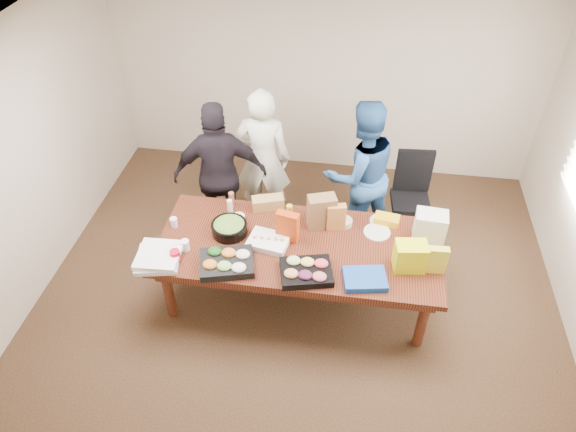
% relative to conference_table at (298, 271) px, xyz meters
% --- Properties ---
extents(floor, '(5.50, 5.00, 0.02)m').
position_rel_conference_table_xyz_m(floor, '(0.00, 0.00, -0.39)').
color(floor, '#47301E').
rests_on(floor, ground).
extents(ceiling, '(5.50, 5.00, 0.02)m').
position_rel_conference_table_xyz_m(ceiling, '(0.00, 0.00, 2.33)').
color(ceiling, white).
rests_on(ceiling, wall_back).
extents(wall_back, '(5.50, 0.04, 2.70)m').
position_rel_conference_table_xyz_m(wall_back, '(0.00, 2.50, 0.98)').
color(wall_back, beige).
rests_on(wall_back, floor).
extents(wall_left, '(0.04, 5.00, 2.70)m').
position_rel_conference_table_xyz_m(wall_left, '(-2.75, 0.00, 0.98)').
color(wall_left, beige).
rests_on(wall_left, floor).
extents(conference_table, '(2.80, 1.20, 0.75)m').
position_rel_conference_table_xyz_m(conference_table, '(0.00, 0.00, 0.00)').
color(conference_table, '#4C1C0F').
rests_on(conference_table, floor).
extents(office_chair, '(0.55, 0.55, 1.00)m').
position_rel_conference_table_xyz_m(office_chair, '(1.17, 1.21, 0.13)').
color(office_chair, black).
rests_on(office_chair, floor).
extents(person_center, '(0.68, 0.47, 1.78)m').
position_rel_conference_table_xyz_m(person_center, '(-0.58, 1.20, 0.52)').
color(person_center, silver).
rests_on(person_center, floor).
extents(person_right, '(1.07, 0.99, 1.77)m').
position_rel_conference_table_xyz_m(person_right, '(0.55, 1.09, 0.51)').
color(person_right, '#275186').
rests_on(person_right, floor).
extents(person_left, '(1.11, 0.66, 1.77)m').
position_rel_conference_table_xyz_m(person_left, '(-1.00, 0.85, 0.51)').
color(person_left, black).
rests_on(person_left, floor).
extents(veggie_tray, '(0.58, 0.51, 0.08)m').
position_rel_conference_table_xyz_m(veggie_tray, '(-0.63, -0.39, 0.41)').
color(veggie_tray, black).
rests_on(veggie_tray, conference_table).
extents(fruit_tray, '(0.55, 0.47, 0.07)m').
position_rel_conference_table_xyz_m(fruit_tray, '(0.12, -0.39, 0.41)').
color(fruit_tray, black).
rests_on(fruit_tray, conference_table).
extents(sheet_cake, '(0.43, 0.36, 0.07)m').
position_rel_conference_table_xyz_m(sheet_cake, '(-0.30, -0.03, 0.41)').
color(sheet_cake, white).
rests_on(sheet_cake, conference_table).
extents(salad_bowl, '(0.43, 0.43, 0.12)m').
position_rel_conference_table_xyz_m(salad_bowl, '(-0.72, 0.07, 0.43)').
color(salad_bowl, black).
rests_on(salad_bowl, conference_table).
extents(chip_bag_blue, '(0.43, 0.36, 0.06)m').
position_rel_conference_table_xyz_m(chip_bag_blue, '(0.66, -0.39, 0.40)').
color(chip_bag_blue, '#1548A1').
rests_on(chip_bag_blue, conference_table).
extents(chip_bag_red, '(0.24, 0.14, 0.33)m').
position_rel_conference_table_xyz_m(chip_bag_red, '(-0.12, 0.07, 0.54)').
color(chip_bag_red, '#B5380B').
rests_on(chip_bag_red, conference_table).
extents(chip_bag_yellow, '(0.20, 0.09, 0.29)m').
position_rel_conference_table_xyz_m(chip_bag_yellow, '(1.30, -0.17, 0.52)').
color(chip_bag_yellow, yellow).
rests_on(chip_bag_yellow, conference_table).
extents(chip_bag_orange, '(0.20, 0.12, 0.29)m').
position_rel_conference_table_xyz_m(chip_bag_orange, '(0.34, 0.30, 0.52)').
color(chip_bag_orange, '#C07937').
rests_on(chip_bag_orange, conference_table).
extents(mayo_jar, '(0.08, 0.08, 0.13)m').
position_rel_conference_table_xyz_m(mayo_jar, '(0.16, 0.36, 0.44)').
color(mayo_jar, white).
rests_on(mayo_jar, conference_table).
extents(mustard_bottle, '(0.07, 0.07, 0.18)m').
position_rel_conference_table_xyz_m(mustard_bottle, '(-0.15, 0.38, 0.46)').
color(mustard_bottle, gold).
rests_on(mustard_bottle, conference_table).
extents(dressing_bottle, '(0.06, 0.06, 0.18)m').
position_rel_conference_table_xyz_m(dressing_bottle, '(-0.78, 0.48, 0.47)').
color(dressing_bottle, brown).
rests_on(dressing_bottle, conference_table).
extents(ranch_bottle, '(0.07, 0.07, 0.17)m').
position_rel_conference_table_xyz_m(ranch_bottle, '(-0.78, 0.37, 0.46)').
color(ranch_bottle, '#F0E3C7').
rests_on(ranch_bottle, conference_table).
extents(banana_bunch, '(0.27, 0.19, 0.08)m').
position_rel_conference_table_xyz_m(banana_bunch, '(0.86, 0.46, 0.42)').
color(banana_bunch, gold).
rests_on(banana_bunch, conference_table).
extents(bread_loaf, '(0.36, 0.24, 0.13)m').
position_rel_conference_table_xyz_m(bread_loaf, '(-0.40, 0.52, 0.44)').
color(bread_loaf, '#A47940').
rests_on(bread_loaf, conference_table).
extents(kraft_bag, '(0.31, 0.24, 0.36)m').
position_rel_conference_table_xyz_m(kraft_bag, '(0.19, 0.32, 0.56)').
color(kraft_bag, brown).
rests_on(kraft_bag, conference_table).
extents(red_cup, '(0.10, 0.10, 0.13)m').
position_rel_conference_table_xyz_m(red_cup, '(-1.13, -0.39, 0.44)').
color(red_cup, '#B50B1E').
rests_on(red_cup, conference_table).
extents(clear_cup_a, '(0.10, 0.10, 0.11)m').
position_rel_conference_table_xyz_m(clear_cup_a, '(-1.08, -0.23, 0.43)').
color(clear_cup_a, white).
rests_on(clear_cup_a, conference_table).
extents(clear_cup_b, '(0.09, 0.09, 0.10)m').
position_rel_conference_table_xyz_m(clear_cup_b, '(-1.30, 0.09, 0.43)').
color(clear_cup_b, white).
rests_on(clear_cup_b, conference_table).
extents(pizza_box_lower, '(0.47, 0.47, 0.05)m').
position_rel_conference_table_xyz_m(pizza_box_lower, '(-1.30, -0.41, 0.40)').
color(pizza_box_lower, silver).
rests_on(pizza_box_lower, conference_table).
extents(pizza_box_upper, '(0.42, 0.42, 0.05)m').
position_rel_conference_table_xyz_m(pizza_box_upper, '(-1.29, -0.41, 0.44)').
color(pizza_box_upper, white).
rests_on(pizza_box_upper, pizza_box_lower).
extents(plate_a, '(0.28, 0.28, 0.02)m').
position_rel_conference_table_xyz_m(plate_a, '(0.76, 0.29, 0.38)').
color(plate_a, silver).
rests_on(plate_a, conference_table).
extents(plate_b, '(0.27, 0.27, 0.01)m').
position_rel_conference_table_xyz_m(plate_b, '(0.80, 0.47, 0.38)').
color(plate_b, silver).
rests_on(plate_b, conference_table).
extents(dip_bowl_a, '(0.20, 0.20, 0.07)m').
position_rel_conference_table_xyz_m(dip_bowl_a, '(0.42, 0.36, 0.41)').
color(dip_bowl_a, beige).
rests_on(dip_bowl_a, conference_table).
extents(dip_bowl_b, '(0.15, 0.15, 0.05)m').
position_rel_conference_table_xyz_m(dip_bowl_b, '(-0.67, 0.28, 0.40)').
color(dip_bowl_b, silver).
rests_on(dip_bowl_b, conference_table).
extents(grocery_bag_white, '(0.32, 0.24, 0.33)m').
position_rel_conference_table_xyz_m(grocery_bag_white, '(1.26, 0.27, 0.54)').
color(grocery_bag_white, silver).
rests_on(grocery_bag_white, conference_table).
extents(grocery_bag_yellow, '(0.31, 0.24, 0.29)m').
position_rel_conference_table_xyz_m(grocery_bag_yellow, '(1.06, -0.15, 0.52)').
color(grocery_bag_yellow, '#DCE410').
rests_on(grocery_bag_yellow, conference_table).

